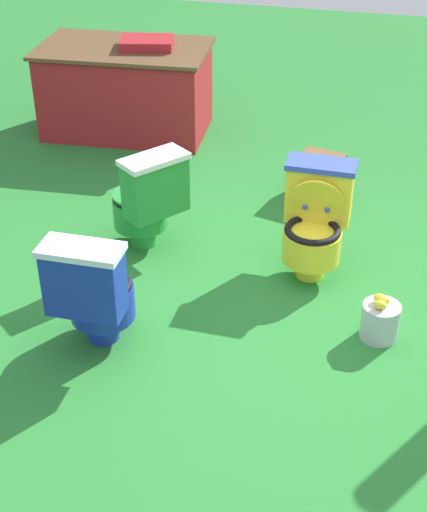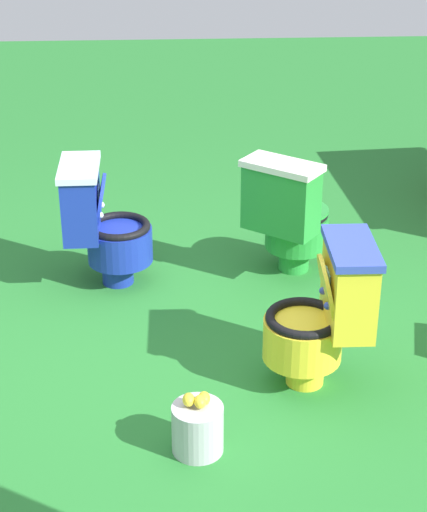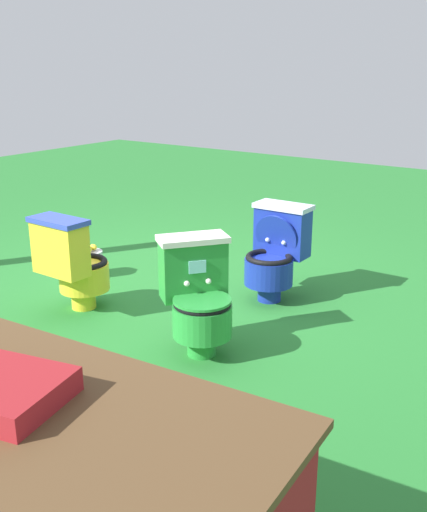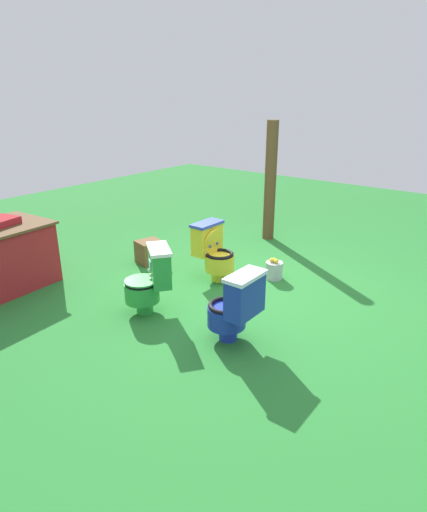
# 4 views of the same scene
# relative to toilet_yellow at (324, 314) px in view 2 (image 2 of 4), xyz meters

# --- Properties ---
(ground) EXTENTS (14.00, 14.00, 0.00)m
(ground) POSITION_rel_toilet_yellow_xyz_m (-0.13, -0.65, -0.37)
(ground) COLOR #26752D
(toilet_yellow) EXTENTS (0.44, 0.50, 0.73)m
(toilet_yellow) POSITION_rel_toilet_yellow_xyz_m (0.00, 0.00, 0.00)
(toilet_yellow) COLOR yellow
(toilet_yellow) RESTS_ON ground
(toilet_blue) EXTENTS (0.44, 0.50, 0.73)m
(toilet_blue) POSITION_rel_toilet_yellow_xyz_m (-1.06, -1.08, 0.00)
(toilet_blue) COLOR #192D9E
(toilet_blue) RESTS_ON ground
(toilet_green) EXTENTS (0.63, 0.62, 0.73)m
(toilet_green) POSITION_rel_toilet_yellow_xyz_m (-1.12, -0.01, -0.00)
(toilet_green) COLOR green
(toilet_green) RESTS_ON ground
(lemon_bucket) EXTENTS (0.22, 0.22, 0.28)m
(lemon_bucket) POSITION_rel_toilet_yellow_xyz_m (0.48, -0.60, -0.26)
(lemon_bucket) COLOR #B7B7BF
(lemon_bucket) RESTS_ON ground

